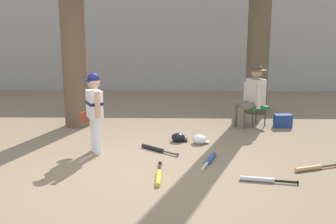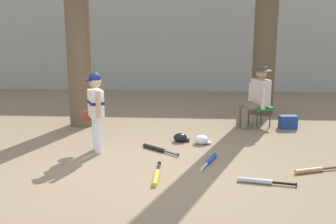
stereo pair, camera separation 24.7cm
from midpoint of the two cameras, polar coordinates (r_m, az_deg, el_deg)
ground_plane at (r=5.87m, az=-3.32°, el=-8.51°), size 60.00×60.00×0.00m
concrete_back_wall at (r=12.18m, az=0.44°, el=10.54°), size 18.00×0.36×3.20m
tree_near_player at (r=8.27m, az=-11.63°, el=13.89°), size 0.79×0.79×5.42m
tree_behind_spectator at (r=9.39m, az=14.33°, el=14.17°), size 0.78×0.78×5.57m
young_ballplayer at (r=6.66m, az=-9.02°, el=0.70°), size 0.48×0.54×1.31m
folding_stool at (r=8.43m, az=13.42°, el=0.49°), size 0.53×0.53×0.41m
seated_spectator at (r=8.32m, az=12.96°, el=2.29°), size 0.67×0.55×1.20m
handbag_beside_stool at (r=8.45m, az=17.10°, el=-1.34°), size 0.36×0.21×0.26m
bat_wood_tan at (r=6.28m, az=20.48°, el=-7.57°), size 0.70×0.30×0.07m
bat_yellow_trainer at (r=5.68m, az=-0.38°, el=-8.88°), size 0.07×0.81×0.07m
bat_blue_youth at (r=6.33m, az=6.93°, el=-6.63°), size 0.28×0.69×0.07m
bat_black_composite at (r=6.79m, az=-0.57°, el=-5.12°), size 0.63×0.51×0.07m
bat_aluminum_silver at (r=5.68m, az=13.81°, el=-9.31°), size 0.76×0.20×0.07m
batting_helmet_white at (r=7.17m, az=5.65°, el=-3.86°), size 0.29×0.22×0.17m
batting_helmet_black at (r=7.27m, az=2.71°, el=-3.58°), size 0.28×0.22×0.16m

